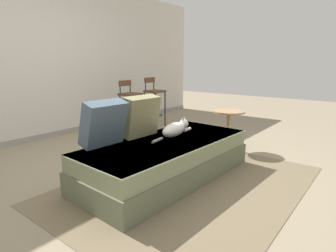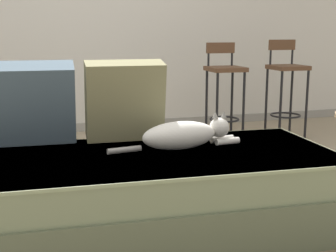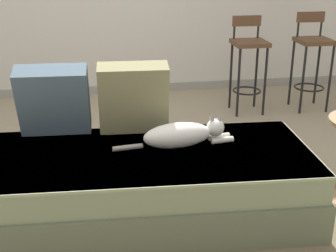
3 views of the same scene
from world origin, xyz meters
name	(u,v)px [view 1 (image 1 of 3)]	position (x,y,z in m)	size (l,w,h in m)	color
ground_plane	(140,169)	(0.00, 0.00, 0.00)	(16.00, 16.00, 0.00)	gray
wall_back_panel	(34,58)	(0.00, 2.25, 1.30)	(8.00, 0.10, 2.60)	silver
wall_baseboard_trim	(44,136)	(0.00, 2.20, 0.04)	(8.00, 0.02, 0.09)	gray
area_rug	(189,184)	(0.00, -0.70, 0.00)	(2.69, 1.98, 0.01)	#75664C
couch	(167,159)	(0.00, -0.40, 0.21)	(2.03, 0.97, 0.42)	#636B50
throw_pillow_corner	(104,123)	(-0.53, -0.04, 0.65)	(0.45, 0.29, 0.46)	#4C6070
throw_pillow_middle	(141,116)	(-0.03, -0.06, 0.65)	(0.45, 0.25, 0.46)	#847F56
cat	(175,129)	(0.23, -0.34, 0.49)	(0.75, 0.22, 0.19)	white
bar_stool_near_window	(130,102)	(1.20, 1.37, 0.56)	(0.32, 0.32, 0.93)	black
bar_stool_by_doorway	(154,98)	(1.85, 1.37, 0.56)	(0.32, 0.32, 0.95)	black
side_table	(228,125)	(1.35, -0.46, 0.37)	(0.44, 0.44, 0.57)	tan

